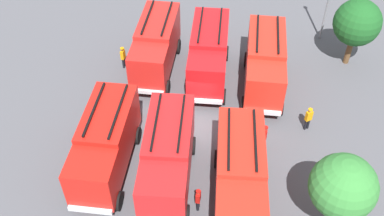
% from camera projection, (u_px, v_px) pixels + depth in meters
% --- Properties ---
extents(ground_plane, '(49.24, 49.24, 0.00)m').
position_uv_depth(ground_plane, '(192.00, 123.00, 29.51)').
color(ground_plane, '#4C4C51').
extents(fire_truck_0, '(7.41, 3.34, 3.88)m').
position_uv_depth(fire_truck_0, '(156.00, 45.00, 32.09)').
color(fire_truck_0, red).
rests_on(fire_truck_0, ground).
extents(fire_truck_1, '(7.42, 3.39, 3.88)m').
position_uv_depth(fire_truck_1, '(105.00, 143.00, 25.39)').
color(fire_truck_1, red).
rests_on(fire_truck_1, ground).
extents(fire_truck_2, '(7.47, 3.56, 3.88)m').
position_uv_depth(fire_truck_2, '(209.00, 53.00, 31.43)').
color(fire_truck_2, red).
rests_on(fire_truck_2, ground).
extents(fire_truck_3, '(7.50, 3.69, 3.88)m').
position_uv_depth(fire_truck_3, '(168.00, 156.00, 24.71)').
color(fire_truck_3, red).
rests_on(fire_truck_3, ground).
extents(fire_truck_4, '(7.43, 3.40, 3.88)m').
position_uv_depth(fire_truck_4, '(265.00, 63.00, 30.67)').
color(fire_truck_4, red).
rests_on(fire_truck_4, ground).
extents(fire_truck_5, '(7.51, 3.71, 3.88)m').
position_uv_depth(fire_truck_5, '(240.00, 174.00, 23.84)').
color(fire_truck_5, red).
rests_on(fire_truck_5, ground).
extents(firefighter_0, '(0.46, 0.33, 1.75)m').
position_uv_depth(firefighter_0, '(137.00, 105.00, 29.34)').
color(firefighter_0, black).
rests_on(firefighter_0, ground).
extents(firefighter_1, '(0.44, 0.28, 1.70)m').
position_uv_depth(firefighter_1, '(265.00, 136.00, 27.44)').
color(firefighter_1, black).
rests_on(firefighter_1, ground).
extents(firefighter_2, '(0.43, 0.27, 1.61)m').
position_uv_depth(firefighter_2, '(198.00, 199.00, 24.20)').
color(firefighter_2, black).
rests_on(firefighter_2, ground).
extents(firefighter_3, '(0.43, 0.28, 1.74)m').
position_uv_depth(firefighter_3, '(123.00, 56.00, 33.09)').
color(firefighter_3, black).
rests_on(firefighter_3, ground).
extents(firefighter_4, '(0.45, 0.48, 1.75)m').
position_uv_depth(firefighter_4, '(308.00, 118.00, 28.49)').
color(firefighter_4, black).
rests_on(firefighter_4, ground).
extents(tree_0, '(3.37, 3.37, 5.23)m').
position_uv_depth(tree_0, '(357.00, 23.00, 31.72)').
color(tree_0, brown).
rests_on(tree_0, ground).
extents(tree_1, '(3.32, 3.32, 5.15)m').
position_uv_depth(tree_1, '(343.00, 187.00, 21.63)').
color(tree_1, brown).
rests_on(tree_1, ground).
extents(traffic_cone_0, '(0.47, 0.47, 0.67)m').
position_uv_depth(traffic_cone_0, '(248.00, 121.00, 29.16)').
color(traffic_cone_0, '#F2600C').
rests_on(traffic_cone_0, ground).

